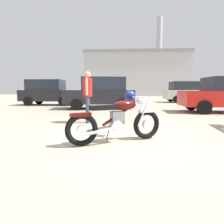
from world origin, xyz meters
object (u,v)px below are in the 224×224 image
pale_sedan_back (49,92)px  red_hatchback_near (100,93)px  bystander (88,92)px  vintage_motorcycle (118,118)px  white_estate_far (187,92)px

pale_sedan_back → red_hatchback_near: bearing=-30.3°
pale_sedan_back → red_hatchback_near: same height
pale_sedan_back → red_hatchback_near: (3.86, -2.54, 0.00)m
bystander → pale_sedan_back: bearing=118.5°
vintage_motorcycle → bystander: (-0.94, 2.23, 0.53)m
bystander → red_hatchback_near: size_ratio=0.41×
vintage_motorcycle → pale_sedan_back: size_ratio=0.49×
bystander → vintage_motorcycle: bearing=-66.4°
white_estate_far → pale_sedan_back: (-10.92, -2.92, 0.00)m
vintage_motorcycle → red_hatchback_near: 6.96m
red_hatchback_near → pale_sedan_back: bearing=-38.9°
pale_sedan_back → vintage_motorcycle: bearing=-60.3°
bystander → white_estate_far: white_estate_far is taller
white_estate_far → pale_sedan_back: size_ratio=0.98×
white_estate_far → red_hatchback_near: same height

